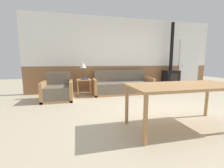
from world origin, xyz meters
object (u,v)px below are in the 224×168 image
wood_stove (171,75)px  table_lamp (83,66)px  couch (123,86)px  dining_table (184,89)px  armchair (58,92)px  side_table (84,83)px

wood_stove → table_lamp: bearing=-179.1°
couch → dining_table: size_ratio=1.13×
armchair → wood_stove: wood_stove is taller
couch → table_lamp: bearing=176.5°
armchair → couch: bearing=-0.5°
table_lamp → wood_stove: bearing=0.9°
couch → wood_stove: wood_stove is taller
side_table → table_lamp: bearing=100.4°
couch → armchair: size_ratio=2.49×
armchair → side_table: size_ratio=1.56×
dining_table → wood_stove: (1.87, 3.02, -0.05)m
table_lamp → dining_table: size_ratio=0.30×
couch → dining_table: bearing=-87.5°
couch → side_table: size_ratio=3.89×
armchair → wood_stove: (4.11, 0.59, 0.37)m
side_table → dining_table: (1.47, -2.89, 0.23)m
table_lamp → couch: bearing=-3.5°
couch → wood_stove: size_ratio=0.81×
wood_stove → side_table: bearing=-177.7°
couch → armchair: couch is taller
couch → table_lamp: (-1.35, 0.08, 0.73)m
table_lamp → side_table: bearing=-79.6°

